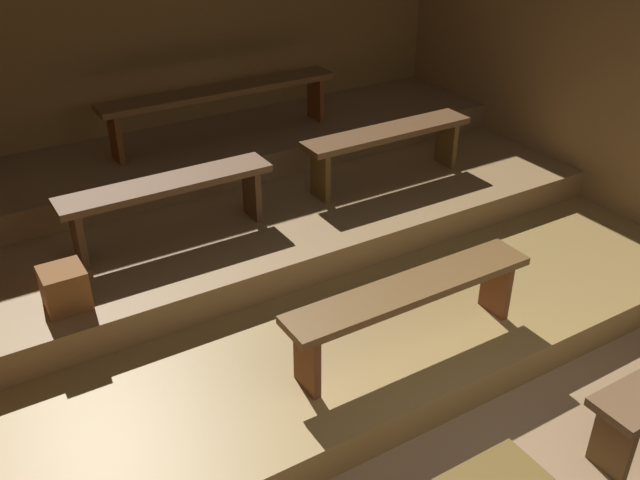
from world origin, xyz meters
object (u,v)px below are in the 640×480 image
object	(u,v)px
wooden_crate_middle	(65,288)
bench_upper_center	(221,96)
bench_middle_left	(168,193)
bench_middle_right	(388,140)
bench_lower_center	(411,297)

from	to	relation	value
wooden_crate_middle	bench_upper_center	bearing A→B (deg)	40.42
bench_upper_center	wooden_crate_middle	xyz separation A→B (m)	(-1.90, -1.62, -0.52)
bench_middle_left	bench_middle_right	world-z (taller)	same
bench_lower_center	bench_upper_center	size ratio (longest dim) A/B	0.79
bench_middle_left	bench_upper_center	bearing A→B (deg)	49.20
bench_middle_left	bench_upper_center	world-z (taller)	bench_upper_center
wooden_crate_middle	bench_middle_right	bearing A→B (deg)	9.40
bench_lower_center	bench_middle_right	size ratio (longest dim) A/B	1.09
bench_upper_center	bench_middle_right	bearing A→B (deg)	-46.33
bench_lower_center	bench_upper_center	bearing A→B (deg)	89.39
bench_middle_right	wooden_crate_middle	size ratio (longest dim) A/B	5.87
bench_lower_center	bench_middle_right	bearing A→B (deg)	58.15
bench_middle_left	bench_middle_right	distance (m)	2.04
bench_middle_right	bench_upper_center	size ratio (longest dim) A/B	0.72
bench_middle_left	bench_upper_center	size ratio (longest dim) A/B	0.72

